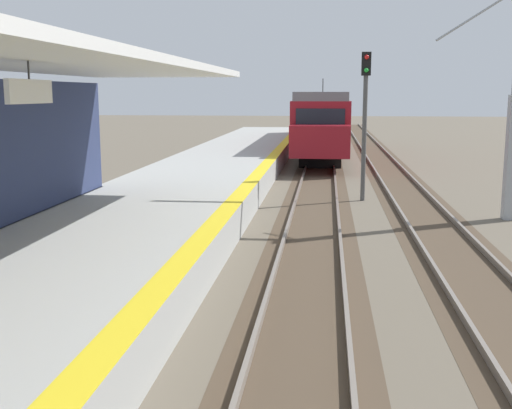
{
  "coord_description": "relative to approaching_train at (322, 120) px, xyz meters",
  "views": [
    {
      "loc": [
        2.23,
        0.71,
        3.79
      ],
      "look_at": [
        1.16,
        10.33,
        2.1
      ],
      "focal_mm": 44.7,
      "sensor_mm": 36.0,
      "label": 1
    }
  ],
  "objects": [
    {
      "name": "catenary_pylon_far_side",
      "position": [
        5.59,
        -19.37,
        1.43
      ],
      "size": [
        5.0,
        0.4,
        7.5
      ],
      "color": "#9EA3A8",
      "rests_on": "ground"
    },
    {
      "name": "approaching_train",
      "position": [
        0.0,
        0.0,
        0.0
      ],
      "size": [
        2.93,
        19.6,
        4.76
      ],
      "color": "maroon",
      "rests_on": "ground"
    },
    {
      "name": "track_pair_nearest_platform",
      "position": [
        -0.0,
        -19.87,
        -2.13
      ],
      "size": [
        2.34,
        120.0,
        0.16
      ],
      "color": "#4C3D2D",
      "rests_on": "ground"
    },
    {
      "name": "station_platform",
      "position": [
        -4.4,
        -23.87,
        -1.73
      ],
      "size": [
        5.0,
        80.0,
        0.91
      ],
      "color": "#A8A8A3",
      "rests_on": "ground"
    },
    {
      "name": "track_pair_middle",
      "position": [
        3.4,
        -19.87,
        -2.13
      ],
      "size": [
        2.34,
        120.0,
        0.16
      ],
      "color": "#4C3D2D",
      "rests_on": "ground"
    },
    {
      "name": "rail_signal_post",
      "position": [
        1.63,
        -16.37,
        1.02
      ],
      "size": [
        0.32,
        0.34,
        5.2
      ],
      "color": "#4C4C4C",
      "rests_on": "ground"
    }
  ]
}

